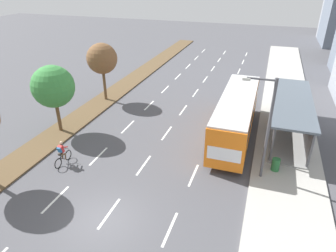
{
  "coord_description": "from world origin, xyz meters",
  "views": [
    {
      "loc": [
        7.01,
        -10.11,
        11.75
      ],
      "look_at": [
        0.44,
        9.22,
        1.2
      ],
      "focal_mm": 32.04,
      "sensor_mm": 36.0,
      "label": 1
    }
  ],
  "objects_px": {
    "bus_shelter": "(294,114)",
    "trash_bin": "(276,165)",
    "bus": "(236,112)",
    "median_tree_third": "(102,59)",
    "streetlight": "(266,123)",
    "median_tree_second": "(53,87)",
    "cyclist": "(62,154)"
  },
  "relations": [
    {
      "from": "bus_shelter",
      "to": "median_tree_second",
      "type": "height_order",
      "value": "median_tree_second"
    },
    {
      "from": "bus_shelter",
      "to": "cyclist",
      "type": "bearing_deg",
      "value": -147.75
    },
    {
      "from": "median_tree_third",
      "to": "streetlight",
      "type": "distance_m",
      "value": 17.75
    },
    {
      "from": "bus",
      "to": "trash_bin",
      "type": "relative_size",
      "value": 13.28
    },
    {
      "from": "median_tree_third",
      "to": "trash_bin",
      "type": "xyz_separation_m",
      "value": [
        16.66,
        -7.45,
        -3.7
      ]
    },
    {
      "from": "bus_shelter",
      "to": "trash_bin",
      "type": "height_order",
      "value": "bus_shelter"
    },
    {
      "from": "bus",
      "to": "cyclist",
      "type": "height_order",
      "value": "bus"
    },
    {
      "from": "bus",
      "to": "median_tree_third",
      "type": "xyz_separation_m",
      "value": [
        -13.46,
        3.4,
        2.21
      ]
    },
    {
      "from": "bus",
      "to": "trash_bin",
      "type": "height_order",
      "value": "bus"
    },
    {
      "from": "bus",
      "to": "median_tree_second",
      "type": "distance_m",
      "value": 14.26
    },
    {
      "from": "median_tree_third",
      "to": "streetlight",
      "type": "bearing_deg",
      "value": -28.31
    },
    {
      "from": "median_tree_third",
      "to": "cyclist",
      "type": "bearing_deg",
      "value": -75.19
    },
    {
      "from": "cyclist",
      "to": "streetlight",
      "type": "relative_size",
      "value": 0.28
    },
    {
      "from": "bus_shelter",
      "to": "bus",
      "type": "height_order",
      "value": "bus"
    },
    {
      "from": "cyclist",
      "to": "trash_bin",
      "type": "distance_m",
      "value": 14.2
    },
    {
      "from": "cyclist",
      "to": "median_tree_third",
      "type": "distance_m",
      "value": 12.01
    },
    {
      "from": "bus_shelter",
      "to": "trash_bin",
      "type": "bearing_deg",
      "value": -100.76
    },
    {
      "from": "median_tree_second",
      "to": "trash_bin",
      "type": "distance_m",
      "value": 17.15
    },
    {
      "from": "bus",
      "to": "streetlight",
      "type": "xyz_separation_m",
      "value": [
        2.17,
        -5.02,
        1.82
      ]
    },
    {
      "from": "cyclist",
      "to": "median_tree_second",
      "type": "distance_m",
      "value": 5.88
    },
    {
      "from": "median_tree_second",
      "to": "streetlight",
      "type": "distance_m",
      "value": 15.84
    },
    {
      "from": "bus_shelter",
      "to": "median_tree_third",
      "type": "relative_size",
      "value": 1.84
    },
    {
      "from": "trash_bin",
      "to": "bus_shelter",
      "type": "bearing_deg",
      "value": 79.24
    },
    {
      "from": "cyclist",
      "to": "median_tree_third",
      "type": "relative_size",
      "value": 0.32
    },
    {
      "from": "bus_shelter",
      "to": "trash_bin",
      "type": "xyz_separation_m",
      "value": [
        -1.08,
        -5.68,
        -1.29
      ]
    },
    {
      "from": "median_tree_second",
      "to": "trash_bin",
      "type": "relative_size",
      "value": 6.37
    },
    {
      "from": "bus_shelter",
      "to": "bus",
      "type": "relative_size",
      "value": 0.92
    },
    {
      "from": "cyclist",
      "to": "streetlight",
      "type": "bearing_deg",
      "value": 11.98
    },
    {
      "from": "streetlight",
      "to": "trash_bin",
      "type": "height_order",
      "value": "streetlight"
    },
    {
      "from": "bus",
      "to": "streetlight",
      "type": "distance_m",
      "value": 5.76
    },
    {
      "from": "bus",
      "to": "bus_shelter",
      "type": "bearing_deg",
      "value": 20.85
    },
    {
      "from": "streetlight",
      "to": "cyclist",
      "type": "bearing_deg",
      "value": -168.02
    }
  ]
}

